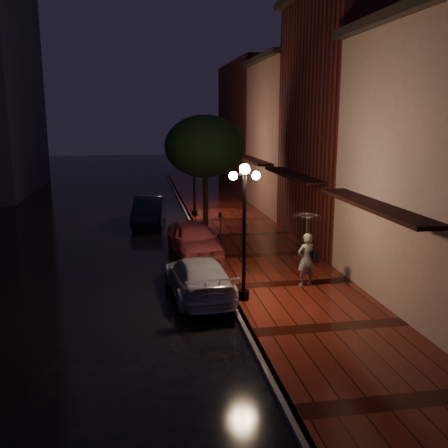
{
  "coord_description": "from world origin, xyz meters",
  "views": [
    {
      "loc": [
        -2.79,
        -19.69,
        5.84
      ],
      "look_at": [
        0.67,
        0.61,
        1.4
      ],
      "focal_mm": 40.0,
      "sensor_mm": 36.0,
      "label": 1
    }
  ],
  "objects_px": {
    "navy_car": "(149,210)",
    "woman_with_umbrella": "(307,237)",
    "pink_car": "(194,239)",
    "parking_meter": "(220,225)",
    "silver_car": "(199,277)",
    "streetlamp_near": "(244,224)",
    "streetlamp_far": "(194,174)",
    "street_tree": "(205,148)"
  },
  "relations": [
    {
      "from": "street_tree",
      "to": "pink_car",
      "type": "bearing_deg",
      "value": -102.97
    },
    {
      "from": "navy_car",
      "to": "parking_meter",
      "type": "bearing_deg",
      "value": -55.37
    },
    {
      "from": "pink_car",
      "to": "parking_meter",
      "type": "relative_size",
      "value": 3.05
    },
    {
      "from": "streetlamp_near",
      "to": "navy_car",
      "type": "distance_m",
      "value": 13.18
    },
    {
      "from": "streetlamp_near",
      "to": "pink_car",
      "type": "height_order",
      "value": "streetlamp_near"
    },
    {
      "from": "streetlamp_near",
      "to": "streetlamp_far",
      "type": "bearing_deg",
      "value": 90.0
    },
    {
      "from": "streetlamp_far",
      "to": "pink_car",
      "type": "xyz_separation_m",
      "value": [
        -0.95,
        -8.25,
        -1.84
      ]
    },
    {
      "from": "woman_with_umbrella",
      "to": "parking_meter",
      "type": "bearing_deg",
      "value": -88.36
    },
    {
      "from": "streetlamp_near",
      "to": "pink_car",
      "type": "xyz_separation_m",
      "value": [
        -0.95,
        5.75,
        -1.84
      ]
    },
    {
      "from": "streetlamp_near",
      "to": "woman_with_umbrella",
      "type": "height_order",
      "value": "streetlamp_near"
    },
    {
      "from": "streetlamp_far",
      "to": "navy_car",
      "type": "bearing_deg",
      "value": -155.33
    },
    {
      "from": "navy_car",
      "to": "woman_with_umbrella",
      "type": "xyz_separation_m",
      "value": [
        5.04,
        -11.82,
        1.1
      ]
    },
    {
      "from": "pink_car",
      "to": "streetlamp_far",
      "type": "bearing_deg",
      "value": 76.85
    },
    {
      "from": "pink_car",
      "to": "navy_car",
      "type": "xyz_separation_m",
      "value": [
        -1.73,
        7.03,
        0.0
      ]
    },
    {
      "from": "streetlamp_near",
      "to": "woman_with_umbrella",
      "type": "relative_size",
      "value": 1.67
    },
    {
      "from": "street_tree",
      "to": "woman_with_umbrella",
      "type": "xyz_separation_m",
      "value": [
        2.11,
        -10.04,
        -2.39
      ]
    },
    {
      "from": "streetlamp_far",
      "to": "street_tree",
      "type": "height_order",
      "value": "street_tree"
    },
    {
      "from": "street_tree",
      "to": "parking_meter",
      "type": "xyz_separation_m",
      "value": [
        0.16,
        -3.79,
        -3.21
      ]
    },
    {
      "from": "silver_car",
      "to": "streetlamp_far",
      "type": "bearing_deg",
      "value": -100.05
    },
    {
      "from": "street_tree",
      "to": "parking_meter",
      "type": "distance_m",
      "value": 4.97
    },
    {
      "from": "street_tree",
      "to": "navy_car",
      "type": "relative_size",
      "value": 1.26
    },
    {
      "from": "street_tree",
      "to": "woman_with_umbrella",
      "type": "distance_m",
      "value": 10.54
    },
    {
      "from": "silver_car",
      "to": "navy_car",
      "type": "bearing_deg",
      "value": -87.74
    },
    {
      "from": "parking_meter",
      "to": "pink_car",
      "type": "bearing_deg",
      "value": -113.89
    },
    {
      "from": "woman_with_umbrella",
      "to": "parking_meter",
      "type": "xyz_separation_m",
      "value": [
        -1.94,
        6.25,
        -0.83
      ]
    },
    {
      "from": "street_tree",
      "to": "streetlamp_far",
      "type": "bearing_deg",
      "value": 94.91
    },
    {
      "from": "navy_car",
      "to": "woman_with_umbrella",
      "type": "bearing_deg",
      "value": -61.34
    },
    {
      "from": "street_tree",
      "to": "woman_with_umbrella",
      "type": "relative_size",
      "value": 2.24
    },
    {
      "from": "navy_car",
      "to": "parking_meter",
      "type": "height_order",
      "value": "parking_meter"
    },
    {
      "from": "pink_car",
      "to": "parking_meter",
      "type": "height_order",
      "value": "parking_meter"
    },
    {
      "from": "parking_meter",
      "to": "navy_car",
      "type": "bearing_deg",
      "value": 138.56
    },
    {
      "from": "street_tree",
      "to": "parking_meter",
      "type": "bearing_deg",
      "value": -87.53
    },
    {
      "from": "pink_car",
      "to": "silver_car",
      "type": "bearing_deg",
      "value": -100.98
    },
    {
      "from": "pink_car",
      "to": "woman_with_umbrella",
      "type": "xyz_separation_m",
      "value": [
        3.32,
        -4.8,
        1.1
      ]
    },
    {
      "from": "streetlamp_far",
      "to": "navy_car",
      "type": "relative_size",
      "value": 0.93
    },
    {
      "from": "streetlamp_far",
      "to": "woman_with_umbrella",
      "type": "height_order",
      "value": "streetlamp_far"
    },
    {
      "from": "navy_car",
      "to": "silver_car",
      "type": "xyz_separation_m",
      "value": [
        1.36,
        -11.83,
        -0.1
      ]
    },
    {
      "from": "navy_car",
      "to": "street_tree",
      "type": "bearing_deg",
      "value": -25.67
    },
    {
      "from": "streetlamp_near",
      "to": "silver_car",
      "type": "relative_size",
      "value": 0.94
    },
    {
      "from": "streetlamp_near",
      "to": "navy_car",
      "type": "height_order",
      "value": "streetlamp_near"
    },
    {
      "from": "street_tree",
      "to": "pink_car",
      "type": "distance_m",
      "value": 6.42
    },
    {
      "from": "streetlamp_near",
      "to": "street_tree",
      "type": "bearing_deg",
      "value": 88.65
    }
  ]
}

